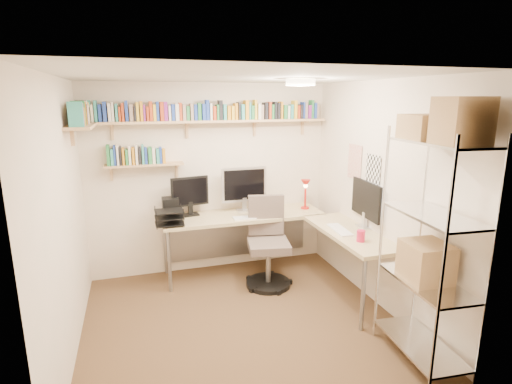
# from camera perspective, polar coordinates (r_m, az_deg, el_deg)

# --- Properties ---
(ground) EXTENTS (3.20, 3.20, 0.00)m
(ground) POSITION_cam_1_polar(r_m,az_deg,el_deg) (4.45, -2.12, -17.93)
(ground) COLOR #4C3420
(ground) RESTS_ON ground
(room_shell) EXTENTS (3.24, 3.04, 2.52)m
(room_shell) POSITION_cam_1_polar(r_m,az_deg,el_deg) (3.88, -2.25, 2.02)
(room_shell) COLOR beige
(room_shell) RESTS_ON ground
(wall_shelves) EXTENTS (3.12, 1.09, 0.80)m
(wall_shelves) POSITION_cam_1_polar(r_m,az_deg,el_deg) (5.01, -11.10, 9.87)
(wall_shelves) COLOR tan
(wall_shelves) RESTS_ON ground
(corner_desk) EXTENTS (2.52, 2.09, 1.42)m
(corner_desk) POSITION_cam_1_polar(r_m,az_deg,el_deg) (5.05, 0.61, -3.95)
(corner_desk) COLOR #C9B183
(corner_desk) RESTS_ON ground
(office_chair) EXTENTS (0.59, 0.61, 1.12)m
(office_chair) POSITION_cam_1_polar(r_m,az_deg,el_deg) (5.05, 1.68, -8.06)
(office_chair) COLOR black
(office_chair) RESTS_ON ground
(wire_rack) EXTENTS (0.51, 0.93, 2.32)m
(wire_rack) POSITION_cam_1_polar(r_m,az_deg,el_deg) (3.58, 24.24, -1.22)
(wire_rack) COLOR silver
(wire_rack) RESTS_ON ground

